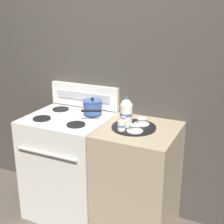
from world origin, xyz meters
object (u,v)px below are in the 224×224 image
at_px(stove, 70,165).
at_px(serving_tray, 134,127).
at_px(creamer_jug, 121,126).
at_px(teapot, 126,113).
at_px(teacup_left, 142,121).
at_px(saucepan, 93,107).
at_px(teacup_right, 135,128).

xyz_separation_m(stove, serving_tray, (0.61, -0.00, 0.47)).
bearing_deg(creamer_jug, teapot, 93.38).
distance_m(stove, teapot, 0.81).
relative_size(teacup_left, creamer_jug, 1.60).
height_order(saucepan, teacup_left, saucepan).
bearing_deg(creamer_jug, stove, 168.20).
relative_size(saucepan, creamer_jug, 3.65).
distance_m(saucepan, serving_tray, 0.47).
bearing_deg(stove, creamer_jug, -11.80).
distance_m(serving_tray, creamer_jug, 0.13).
xyz_separation_m(serving_tray, creamer_jug, (-0.06, -0.11, 0.05)).
xyz_separation_m(teacup_left, creamer_jug, (-0.09, -0.19, 0.01)).
bearing_deg(saucepan, teacup_left, -8.04).
bearing_deg(stove, teacup_right, -7.72).
bearing_deg(creamer_jug, serving_tray, 63.66).
xyz_separation_m(serving_tray, teacup_right, (0.04, -0.08, 0.03)).
relative_size(saucepan, teapot, 1.19).
xyz_separation_m(stove, saucepan, (0.17, 0.14, 0.54)).
xyz_separation_m(teacup_left, teacup_right, (0.01, -0.16, 0.00)).
bearing_deg(stove, saucepan, 39.06).
height_order(teapot, teacup_right, teapot).
bearing_deg(serving_tray, teapot, -171.83).
distance_m(teapot, teacup_left, 0.16).
height_order(teapot, teacup_left, teapot).
relative_size(teapot, creamer_jug, 3.06).
relative_size(stove, serving_tray, 2.72).
xyz_separation_m(serving_tray, teacup_left, (0.04, 0.07, 0.03)).
bearing_deg(serving_tray, saucepan, 162.13).
bearing_deg(serving_tray, teacup_left, 62.66).
xyz_separation_m(stove, teacup_left, (0.65, 0.07, 0.50)).
height_order(stove, teacup_right, teacup_right).
bearing_deg(stove, teapot, -1.35).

